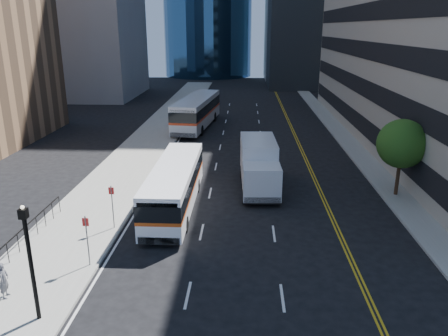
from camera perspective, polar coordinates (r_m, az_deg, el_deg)
name	(u,v)px	position (r m, az deg, el deg)	size (l,w,h in m)	color
ground	(266,251)	(22.65, 5.55, -10.74)	(160.00, 160.00, 0.00)	black
sidewalk_west	(157,133)	(47.06, -8.72, 4.48)	(5.00, 90.00, 0.15)	gray
sidewalk_east	(342,136)	(47.24, 15.21, 4.11)	(2.00, 90.00, 0.15)	gray
street_tree	(402,144)	(30.52, 22.23, 2.93)	(3.20, 3.20, 5.10)	#332114
lamp_post	(30,259)	(17.85, -23.99, -10.77)	(0.28, 0.28, 4.56)	black
bus_front	(175,185)	(27.14, -6.45, -2.24)	(2.39, 10.90, 2.81)	white
bus_rear	(197,111)	(49.64, -3.54, 7.44)	(4.33, 13.34, 3.38)	silver
box_truck	(259,165)	(30.28, 4.58, 0.42)	(2.68, 7.06, 3.34)	silver
pedestrian	(4,280)	(20.59, -26.83, -12.92)	(0.58, 0.38, 1.59)	#53545A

